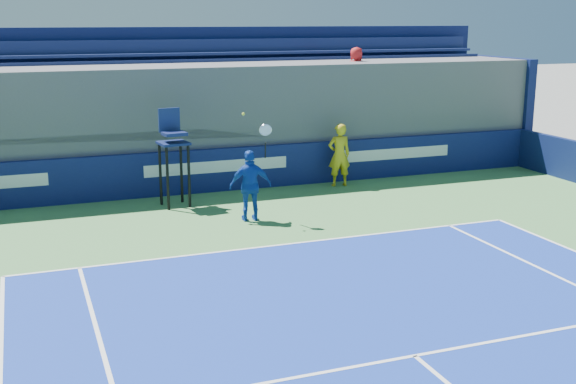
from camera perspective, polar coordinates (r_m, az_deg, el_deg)
name	(u,v)px	position (r m, az deg, el deg)	size (l,w,h in m)	color
ball_person	(339,155)	(20.43, 4.07, 2.94)	(0.65, 0.43, 1.78)	gold
back_hoarding	(216,170)	(19.89, -5.67, 1.73)	(20.40, 0.21, 1.20)	#0E154E
umpire_chair	(173,147)	(18.29, -9.06, 3.54)	(0.78, 0.78, 2.48)	black
tennis_player	(251,186)	(16.86, -2.97, 0.51)	(1.04, 0.57, 2.57)	#143CA4
stadium_seating	(198,116)	(21.66, -7.15, 5.95)	(21.00, 4.05, 4.40)	#4F4F54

